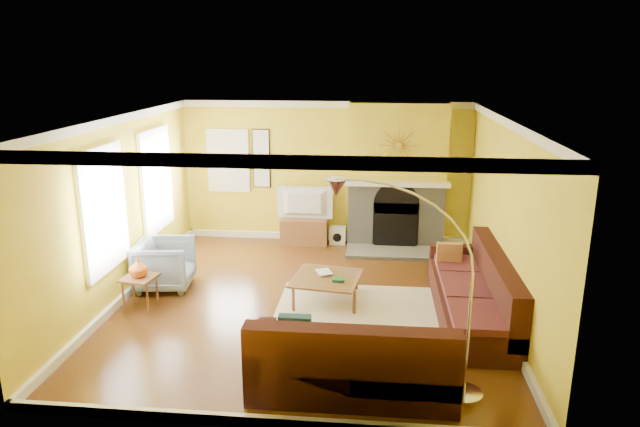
# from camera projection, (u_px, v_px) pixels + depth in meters

# --- Properties ---
(floor) EXTENTS (5.50, 6.00, 0.02)m
(floor) POSITION_uv_depth(u_px,v_px,m) (308.00, 302.00, 8.44)
(floor) COLOR brown
(floor) RESTS_ON ground
(ceiling) EXTENTS (5.50, 6.00, 0.02)m
(ceiling) POSITION_uv_depth(u_px,v_px,m) (307.00, 117.00, 7.71)
(ceiling) COLOR white
(ceiling) RESTS_ON ground
(wall_back) EXTENTS (5.50, 0.02, 2.70)m
(wall_back) POSITION_uv_depth(u_px,v_px,m) (326.00, 172.00, 10.96)
(wall_back) COLOR yellow
(wall_back) RESTS_ON ground
(wall_front) EXTENTS (5.50, 0.02, 2.70)m
(wall_front) POSITION_uv_depth(u_px,v_px,m) (268.00, 302.00, 5.19)
(wall_front) COLOR yellow
(wall_front) RESTS_ON ground
(wall_left) EXTENTS (0.02, 6.00, 2.70)m
(wall_left) POSITION_uv_depth(u_px,v_px,m) (120.00, 209.00, 8.34)
(wall_left) COLOR yellow
(wall_left) RESTS_ON ground
(wall_right) EXTENTS (0.02, 6.00, 2.70)m
(wall_right) POSITION_uv_depth(u_px,v_px,m) (507.00, 219.00, 7.81)
(wall_right) COLOR yellow
(wall_right) RESTS_ON ground
(baseboard) EXTENTS (5.50, 6.00, 0.12)m
(baseboard) POSITION_uv_depth(u_px,v_px,m) (308.00, 298.00, 8.42)
(baseboard) COLOR white
(baseboard) RESTS_ON floor
(crown_molding) EXTENTS (5.50, 6.00, 0.12)m
(crown_molding) POSITION_uv_depth(u_px,v_px,m) (307.00, 122.00, 7.73)
(crown_molding) COLOR white
(crown_molding) RESTS_ON ceiling
(window_left_near) EXTENTS (0.06, 1.22, 1.72)m
(window_left_near) POSITION_uv_depth(u_px,v_px,m) (155.00, 180.00, 9.54)
(window_left_near) COLOR white
(window_left_near) RESTS_ON wall_left
(window_left_far) EXTENTS (0.06, 1.22, 1.72)m
(window_left_far) POSITION_uv_depth(u_px,v_px,m) (103.00, 210.00, 7.72)
(window_left_far) COLOR white
(window_left_far) RESTS_ON wall_left
(window_back) EXTENTS (0.82, 0.06, 1.22)m
(window_back) POSITION_uv_depth(u_px,v_px,m) (228.00, 161.00, 11.04)
(window_back) COLOR white
(window_back) RESTS_ON wall_back
(wall_art) EXTENTS (0.34, 0.04, 1.14)m
(wall_art) POSITION_uv_depth(u_px,v_px,m) (261.00, 159.00, 10.97)
(wall_art) COLOR white
(wall_art) RESTS_ON wall_back
(fireplace) EXTENTS (1.80, 0.40, 2.70)m
(fireplace) POSITION_uv_depth(u_px,v_px,m) (397.00, 176.00, 10.63)
(fireplace) COLOR gray
(fireplace) RESTS_ON floor
(mantel) EXTENTS (1.92, 0.22, 0.08)m
(mantel) POSITION_uv_depth(u_px,v_px,m) (397.00, 184.00, 10.43)
(mantel) COLOR white
(mantel) RESTS_ON fireplace
(hearth) EXTENTS (1.80, 0.70, 0.06)m
(hearth) POSITION_uv_depth(u_px,v_px,m) (395.00, 252.00, 10.46)
(hearth) COLOR gray
(hearth) RESTS_ON floor
(sunburst) EXTENTS (0.70, 0.04, 0.70)m
(sunburst) POSITION_uv_depth(u_px,v_px,m) (399.00, 146.00, 10.25)
(sunburst) COLOR olive
(sunburst) RESTS_ON fireplace
(rug) EXTENTS (2.40, 1.80, 0.02)m
(rug) POSITION_uv_depth(u_px,v_px,m) (360.00, 310.00, 8.15)
(rug) COLOR beige
(rug) RESTS_ON floor
(sectional_sofa) EXTENTS (3.10, 3.83, 0.90)m
(sectional_sofa) POSITION_uv_depth(u_px,v_px,m) (392.00, 299.00, 7.45)
(sectional_sofa) COLOR #3B1813
(sectional_sofa) RESTS_ON floor
(coffee_table) EXTENTS (1.09, 1.09, 0.38)m
(coffee_table) POSITION_uv_depth(u_px,v_px,m) (326.00, 288.00, 8.43)
(coffee_table) COLOR white
(coffee_table) RESTS_ON floor
(media_console) EXTENTS (0.89, 0.40, 0.49)m
(media_console) POSITION_uv_depth(u_px,v_px,m) (304.00, 231.00, 10.98)
(media_console) COLOR brown
(media_console) RESTS_ON floor
(tv) EXTENTS (1.07, 0.17, 0.61)m
(tv) POSITION_uv_depth(u_px,v_px,m) (304.00, 204.00, 10.83)
(tv) COLOR black
(tv) RESTS_ON media_console
(subwoofer) EXTENTS (0.31, 0.31, 0.31)m
(subwoofer) POSITION_uv_depth(u_px,v_px,m) (338.00, 235.00, 11.05)
(subwoofer) COLOR white
(subwoofer) RESTS_ON floor
(armchair) EXTENTS (0.93, 0.91, 0.77)m
(armchair) POSITION_uv_depth(u_px,v_px,m) (165.00, 264.00, 8.86)
(armchair) COLOR gray
(armchair) RESTS_ON floor
(side_table) EXTENTS (0.51, 0.51, 0.49)m
(side_table) POSITION_uv_depth(u_px,v_px,m) (140.00, 292.00, 8.16)
(side_table) COLOR brown
(side_table) RESTS_ON floor
(vase) EXTENTS (0.32, 0.32, 0.28)m
(vase) POSITION_uv_depth(u_px,v_px,m) (138.00, 268.00, 8.06)
(vase) COLOR orange
(vase) RESTS_ON side_table
(book) EXTENTS (0.30, 0.34, 0.03)m
(book) POSITION_uv_depth(u_px,v_px,m) (317.00, 273.00, 8.48)
(book) COLOR white
(book) RESTS_ON coffee_table
(arc_lamp) EXTENTS (1.47, 0.36, 2.34)m
(arc_lamp) POSITION_uv_depth(u_px,v_px,m) (408.00, 293.00, 5.83)
(arc_lamp) COLOR silver
(arc_lamp) RESTS_ON floor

